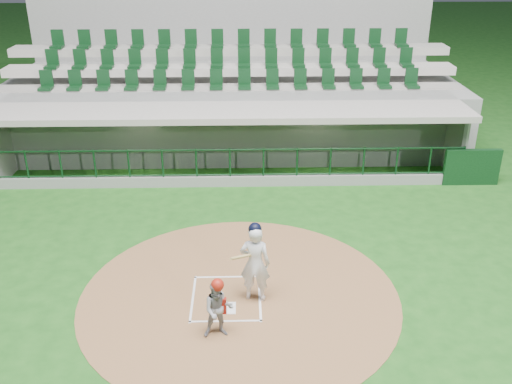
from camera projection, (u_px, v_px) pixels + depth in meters
ground at (227, 291)px, 13.07m from camera, size 120.00×120.00×0.00m
dirt_circle at (240, 295)px, 12.89m from camera, size 7.20×7.20×0.01m
home_plate at (226, 308)px, 12.43m from camera, size 0.43×0.43×0.02m
batter_box_chalk at (226, 298)px, 12.79m from camera, size 1.55×1.80×0.01m
dugout_structure at (232, 139)px, 19.78m from camera, size 16.40×3.70×3.00m
seating_deck at (232, 102)px, 22.41m from camera, size 17.00×6.72×5.15m
batter at (255, 262)px, 12.40m from camera, size 0.90×0.91×1.90m
catcher at (218, 308)px, 11.35m from camera, size 0.66×0.54×1.34m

